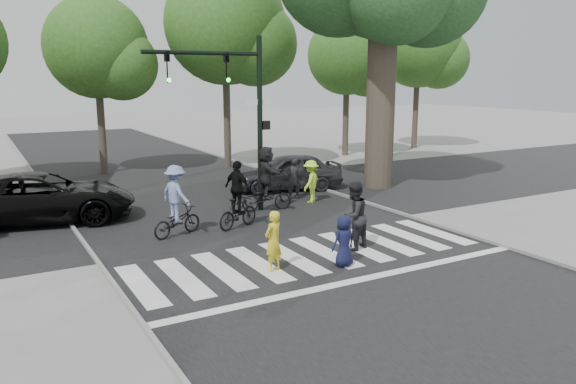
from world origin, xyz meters
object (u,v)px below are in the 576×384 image
Objects in this scene: pedestrian_child at (344,241)px; car_suv at (41,198)px; cyclist_left at (176,206)px; pedestrian_adult at (354,216)px; cyclist_mid at (238,201)px; cyclist_right at (266,182)px; traffic_signal at (237,100)px; pedestrian_woman at (273,241)px; car_grey at (288,172)px.

car_suv is at bearing -58.65° from pedestrian_child.
pedestrian_child is at bearing -59.67° from cyclist_left.
pedestrian_adult is 0.89× the size of cyclist_mid.
cyclist_mid is 0.93× the size of cyclist_right.
traffic_signal reaches higher than cyclist_left.
cyclist_mid is 2.47m from cyclist_right.
pedestrian_woman reaches higher than pedestrian_child.
pedestrian_child is (1.68, -0.58, -0.10)m from pedestrian_woman.
traffic_signal reaches higher than cyclist_right.
cyclist_mid reaches higher than pedestrian_child.
cyclist_left is 4.98m from car_suv.
cyclist_right is (2.74, 5.63, 0.27)m from pedestrian_woman.
cyclist_left is at bearing -61.41° from pedestrian_adult.
car_suv reaches higher than car_grey.
cyclist_right reaches higher than pedestrian_woman.
car_suv is (-5.23, 3.83, -0.07)m from cyclist_mid.
car_grey reaches higher than pedestrian_woman.
pedestrian_adult is at bearing -90.29° from cyclist_right.
pedestrian_adult is 0.83× the size of cyclist_right.
pedestrian_woman is 0.26× the size of car_suv.
cyclist_mid is at bearing -138.64° from cyclist_right.
cyclist_left is at bearing -99.27° from pedestrian_woman.
traffic_signal is 2.81× the size of cyclist_left.
traffic_signal reaches higher than pedestrian_woman.
pedestrian_woman is 4.10m from cyclist_mid.
cyclist_left is at bearing -63.92° from pedestrian_child.
cyclist_left is at bearing -126.20° from car_suv.
traffic_signal is 2.62× the size of cyclist_right.
car_suv is at bearing -73.36° from car_grey.
car_suv is 9.57m from car_grey.
cyclist_right is 7.42m from car_suv.
pedestrian_woman is 4.24m from cyclist_left.
pedestrian_child is 6.31m from cyclist_right.
car_grey is at bearing -124.42° from pedestrian_adult.
car_suv is (-6.10, 2.01, -3.09)m from traffic_signal.
car_grey reaches higher than pedestrian_child.
traffic_signal is at bearing 31.52° from cyclist_left.
cyclist_right is (0.98, -0.20, -2.88)m from traffic_signal.
cyclist_mid reaches higher than car_grey.
car_grey is (3.45, 2.65, -3.14)m from traffic_signal.
cyclist_mid is at bearing -31.16° from car_grey.
pedestrian_adult is 0.33× the size of car_suv.
car_suv is (-3.29, 3.74, -0.11)m from cyclist_left.
cyclist_mid reaches higher than car_suv.
pedestrian_adult is 8.42m from car_grey.
cyclist_mid is (-0.87, -1.82, -3.02)m from traffic_signal.
pedestrian_woman is at bearing -75.60° from cyclist_left.
pedestrian_child is 0.61× the size of cyclist_mid.
car_grey is (4.31, 4.48, -0.11)m from cyclist_mid.
pedestrian_adult is 0.89× the size of cyclist_left.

